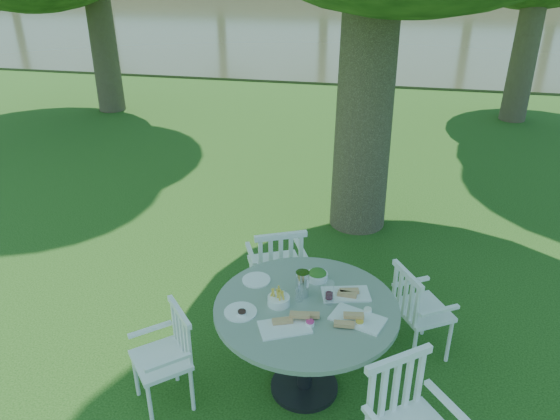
% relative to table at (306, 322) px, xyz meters
% --- Properties ---
extents(ground, '(140.00, 140.00, 0.00)m').
position_rel_table_xyz_m(ground, '(-0.51, 1.36, -0.69)').
color(ground, '#12380B').
rests_on(ground, ground).
extents(table, '(1.43, 1.43, 0.85)m').
position_rel_table_xyz_m(table, '(0.00, 0.00, 0.00)').
color(table, black).
rests_on(table, ground).
extents(chair_ne, '(0.59, 0.60, 0.89)m').
position_rel_table_xyz_m(chair_ne, '(0.86, 0.60, -0.17)').
color(chair_ne, white).
rests_on(chair_ne, ground).
extents(chair_nw, '(0.63, 0.62, 0.97)m').
position_rel_table_xyz_m(chair_nw, '(-0.41, 0.96, -0.12)').
color(chair_nw, white).
rests_on(chair_nw, ground).
extents(chair_sw, '(0.58, 0.59, 0.85)m').
position_rel_table_xyz_m(chair_sw, '(-1.02, -0.31, -0.19)').
color(chair_sw, white).
rests_on(chair_sw, ground).
extents(chair_se, '(0.69, 0.68, 1.00)m').
position_rel_table_xyz_m(chair_se, '(0.76, -0.71, -0.10)').
color(chair_se, white).
rests_on(chair_se, ground).
extents(tableware, '(1.22, 0.93, 0.22)m').
position_rel_table_xyz_m(tableware, '(-0.02, 0.06, 0.20)').
color(tableware, white).
rests_on(tableware, table).
extents(river, '(100.00, 28.00, 0.12)m').
position_rel_table_xyz_m(river, '(-0.51, 24.36, -0.69)').
color(river, '#313620').
rests_on(river, ground).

